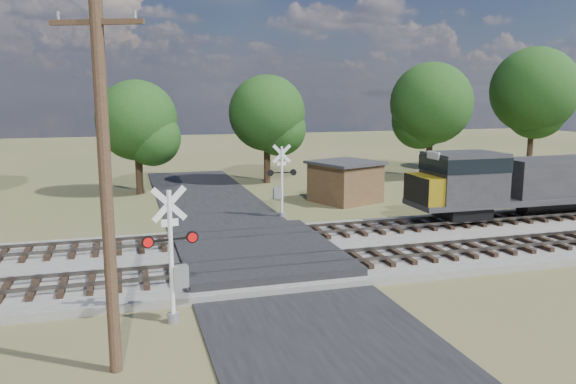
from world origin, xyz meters
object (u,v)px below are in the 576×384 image
object	(u,v)px
crossing_signal_far	(280,187)
equipment_shed	(345,181)
utility_pole	(106,182)
crossing_signal_near	(174,267)

from	to	relation	value
crossing_signal_far	equipment_shed	xyz separation A→B (m)	(5.69, 3.63, -0.42)
utility_pole	equipment_shed	size ratio (longest dim) A/B	1.82
utility_pole	crossing_signal_far	bearing A→B (deg)	84.23
crossing_signal_near	utility_pole	distance (m)	4.79
crossing_signal_near	crossing_signal_far	size ratio (longest dim) A/B	1.02
crossing_signal_near	equipment_shed	bearing A→B (deg)	43.82
crossing_signal_near	utility_pole	size ratio (longest dim) A/B	0.46
crossing_signal_far	utility_pole	world-z (taller)	utility_pole
crossing_signal_near	utility_pole	world-z (taller)	utility_pole
equipment_shed	crossing_signal_far	bearing A→B (deg)	-168.75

